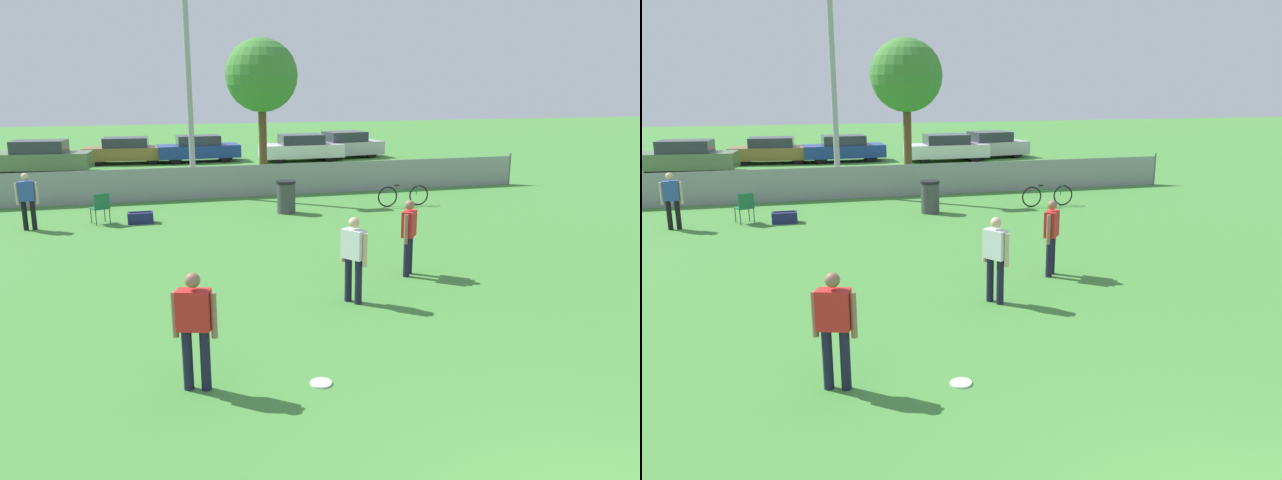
% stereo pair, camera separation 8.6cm
% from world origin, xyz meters
% --- Properties ---
extents(fence_backline, '(20.22, 0.07, 1.21)m').
position_xyz_m(fence_backline, '(0.00, 18.00, 0.55)').
color(fence_backline, gray).
rests_on(fence_backline, ground_plane).
extents(light_pole, '(0.90, 0.36, 7.47)m').
position_xyz_m(light_pole, '(-2.01, 18.88, 4.47)').
color(light_pole, '#9E9EA3').
rests_on(light_pole, ground_plane).
extents(tree_near_pole, '(2.88, 2.88, 5.59)m').
position_xyz_m(tree_near_pole, '(1.05, 21.78, 4.12)').
color(tree_near_pole, brown).
rests_on(tree_near_pole, ground_plane).
extents(player_thrower_red, '(0.55, 0.34, 1.56)m').
position_xyz_m(player_thrower_red, '(-3.19, 4.15, 0.90)').
color(player_thrower_red, '#191933').
rests_on(player_thrower_red, ground_plane).
extents(player_defender_red, '(0.43, 0.47, 1.56)m').
position_xyz_m(player_defender_red, '(1.40, 7.98, 0.90)').
color(player_defender_red, '#191933').
rests_on(player_defender_red, ground_plane).
extents(player_receiver_white, '(0.41, 0.49, 1.56)m').
position_xyz_m(player_receiver_white, '(-0.21, 6.72, 0.90)').
color(player_receiver_white, '#191933').
rests_on(player_receiver_white, ground_plane).
extents(spectator_in_blue, '(0.55, 0.22, 1.54)m').
position_xyz_m(spectator_in_blue, '(-6.70, 14.52, 0.88)').
color(spectator_in_blue, black).
rests_on(spectator_in_blue, ground_plane).
extents(frisbee_disc, '(0.29, 0.29, 0.03)m').
position_xyz_m(frisbee_disc, '(-1.63, 3.85, 0.01)').
color(frisbee_disc, white).
rests_on(frisbee_disc, ground_plane).
extents(folding_chair_sideline, '(0.57, 0.58, 0.88)m').
position_xyz_m(folding_chair_sideline, '(-4.90, 14.76, 0.51)').
color(folding_chair_sideline, '#333338').
rests_on(folding_chair_sideline, ground_plane).
extents(bicycle_sideline, '(1.74, 0.44, 0.71)m').
position_xyz_m(bicycle_sideline, '(4.28, 14.92, 0.34)').
color(bicycle_sideline, black).
rests_on(bicycle_sideline, ground_plane).
extents(trash_bin, '(0.58, 0.58, 0.98)m').
position_xyz_m(trash_bin, '(0.43, 14.88, 0.49)').
color(trash_bin, '#3F3F44').
rests_on(trash_bin, ground_plane).
extents(gear_bag_sideline, '(0.69, 0.38, 0.34)m').
position_xyz_m(gear_bag_sideline, '(-3.85, 14.58, 0.16)').
color(gear_bag_sideline, navy).
rests_on(gear_bag_sideline, ground_plane).
extents(parked_car_olive, '(4.37, 2.11, 1.43)m').
position_xyz_m(parked_car_olive, '(-7.99, 26.43, 0.68)').
color(parked_car_olive, black).
rests_on(parked_car_olive, ground_plane).
extents(parked_car_tan, '(4.14, 1.95, 1.27)m').
position_xyz_m(parked_car_tan, '(-4.42, 28.96, 0.63)').
color(parked_car_tan, black).
rests_on(parked_car_tan, ground_plane).
extents(parked_car_blue, '(4.09, 1.84, 1.32)m').
position_xyz_m(parked_car_blue, '(-0.94, 28.71, 0.66)').
color(parked_car_blue, black).
rests_on(parked_car_blue, ground_plane).
extents(parked_car_white, '(4.15, 1.74, 1.34)m').
position_xyz_m(parked_car_white, '(4.13, 27.64, 0.66)').
color(parked_car_white, black).
rests_on(parked_car_white, ground_plane).
extents(parked_car_silver, '(4.13, 2.37, 1.37)m').
position_xyz_m(parked_car_silver, '(6.71, 28.43, 0.66)').
color(parked_car_silver, black).
rests_on(parked_car_silver, ground_plane).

